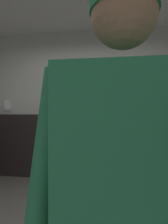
% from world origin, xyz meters
% --- Properties ---
extents(wall_back, '(4.57, 0.12, 2.72)m').
position_xyz_m(wall_back, '(0.00, 1.81, 1.36)').
color(wall_back, '#B2B2AD').
rests_on(wall_back, ground_plane).
extents(wainscot_band_back, '(3.97, 0.03, 1.20)m').
position_xyz_m(wainscot_band_back, '(0.00, 1.74, 0.60)').
color(wainscot_band_back, black).
rests_on(wainscot_band_back, ground_plane).
extents(urinal_solo, '(0.40, 0.34, 1.24)m').
position_xyz_m(urinal_solo, '(0.11, 1.59, 0.78)').
color(urinal_solo, white).
rests_on(urinal_solo, ground_plane).
extents(person, '(0.66, 0.60, 1.69)m').
position_xyz_m(person, '(0.45, -1.01, 1.00)').
color(person, '#2D3342').
rests_on(person, ground_plane).
extents(soap_dispenser, '(0.10, 0.07, 0.18)m').
position_xyz_m(soap_dispenser, '(-1.57, 1.71, 1.38)').
color(soap_dispenser, silver).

